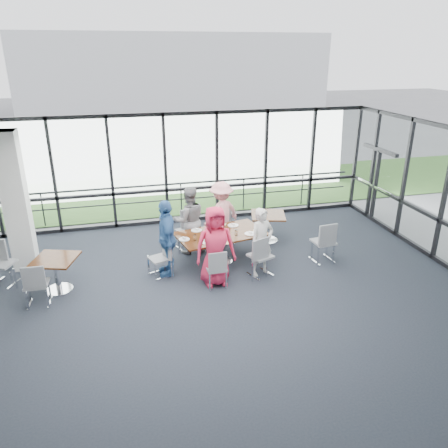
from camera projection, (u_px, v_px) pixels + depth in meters
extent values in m
cube|color=#1F242E|center=(202.00, 314.00, 8.47)|extent=(12.00, 10.00, 0.02)
cube|color=white|center=(198.00, 151.00, 7.28)|extent=(12.00, 10.00, 0.04)
cube|color=white|center=(165.00, 170.00, 12.38)|extent=(12.00, 0.10, 3.20)
cube|color=black|center=(376.00, 186.00, 12.82)|extent=(0.12, 1.60, 2.10)
cube|color=white|center=(16.00, 202.00, 9.76)|extent=(0.50, 0.50, 3.20)
cube|color=slate|center=(152.00, 178.00, 17.48)|extent=(80.00, 70.00, 0.02)
cube|color=#375D25|center=(157.00, 192.00, 15.67)|extent=(80.00, 5.00, 0.01)
cube|color=silver|center=(172.00, 72.00, 37.06)|extent=(24.00, 10.00, 6.00)
cylinder|color=#2D2D33|center=(165.00, 200.00, 13.32)|extent=(12.00, 0.06, 0.06)
cube|color=#391B0B|center=(221.00, 234.00, 10.29)|extent=(2.24, 1.52, 0.04)
cylinder|color=silver|center=(221.00, 248.00, 10.43)|extent=(0.12, 0.12, 0.71)
cylinder|color=silver|center=(221.00, 261.00, 10.56)|extent=(0.56, 0.56, 0.03)
cube|color=#391B0B|center=(55.00, 259.00, 9.05)|extent=(1.06, 1.06, 0.04)
cylinder|color=silver|center=(57.00, 275.00, 9.19)|extent=(0.12, 0.12, 0.71)
cube|color=#391B0B|center=(268.00, 215.00, 11.47)|extent=(1.06, 1.06, 0.04)
cylinder|color=silver|center=(268.00, 228.00, 11.61)|extent=(0.12, 0.12, 0.71)
imported|color=#D02448|center=(215.00, 246.00, 9.28)|extent=(0.88, 0.59, 1.78)
imported|color=beige|center=(262.00, 242.00, 9.72)|extent=(0.67, 0.56, 1.58)
imported|color=slate|center=(189.00, 220.00, 10.76)|extent=(0.86, 0.56, 1.72)
imported|color=#FFA5A8|center=(221.00, 214.00, 11.23)|extent=(1.23, 1.00, 1.70)
imported|color=#315F9A|center=(167.00, 238.00, 9.69)|extent=(0.58, 1.04, 1.77)
cylinder|color=white|center=(206.00, 242.00, 9.79)|extent=(0.24, 0.24, 0.01)
cylinder|color=white|center=(250.00, 234.00, 10.24)|extent=(0.27, 0.27, 0.01)
cylinder|color=white|center=(196.00, 230.00, 10.43)|extent=(0.26, 0.26, 0.01)
cylinder|color=white|center=(233.00, 225.00, 10.73)|extent=(0.26, 0.26, 0.01)
cylinder|color=white|center=(184.00, 239.00, 9.94)|extent=(0.25, 0.25, 0.01)
cylinder|color=white|center=(214.00, 237.00, 9.94)|extent=(0.07, 0.07, 0.13)
cylinder|color=white|center=(236.00, 233.00, 10.15)|extent=(0.07, 0.07, 0.13)
cylinder|color=white|center=(216.00, 227.00, 10.47)|extent=(0.07, 0.07, 0.15)
cylinder|color=white|center=(195.00, 238.00, 9.88)|extent=(0.07, 0.07, 0.13)
cube|color=silver|center=(222.00, 243.00, 9.76)|extent=(0.29, 0.21, 0.00)
cube|color=silver|center=(259.00, 231.00, 10.39)|extent=(0.34, 0.28, 0.00)
cube|color=silver|center=(220.00, 225.00, 10.74)|extent=(0.37, 0.39, 0.00)
cube|color=black|center=(222.00, 231.00, 10.38)|extent=(0.10, 0.07, 0.04)
cylinder|color=red|center=(223.00, 229.00, 10.30)|extent=(0.06, 0.06, 0.18)
cylinder|color=#216B28|center=(224.00, 228.00, 10.31)|extent=(0.05, 0.05, 0.20)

